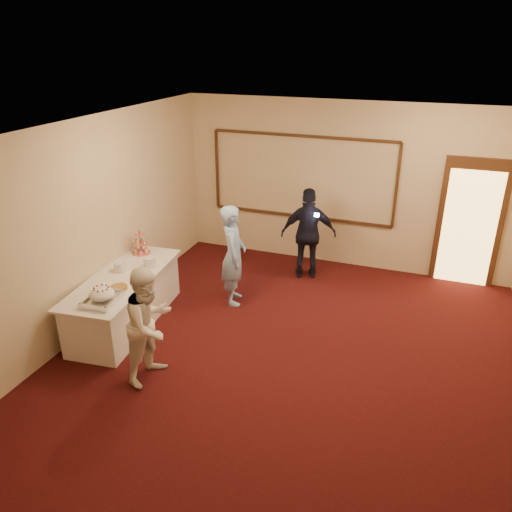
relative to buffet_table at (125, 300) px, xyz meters
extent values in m
plane|color=black|center=(2.56, -0.22, -0.39)|extent=(7.00, 7.00, 0.00)
cube|color=beige|center=(2.56, 3.28, 1.11)|extent=(6.00, 0.04, 3.00)
cube|color=beige|center=(2.56, -3.72, 1.11)|extent=(6.00, 0.04, 3.00)
cube|color=beige|center=(-0.44, -0.22, 1.11)|extent=(0.04, 7.00, 3.00)
cube|color=white|center=(2.56, -0.22, 2.61)|extent=(6.00, 7.00, 0.04)
cube|color=#382510|center=(1.76, 3.25, 0.46)|extent=(3.40, 0.04, 0.05)
cube|color=#382510|center=(1.76, 3.25, 1.96)|extent=(3.40, 0.04, 0.05)
cube|color=#382510|center=(0.06, 3.25, 1.21)|extent=(0.05, 0.04, 1.50)
cube|color=#382510|center=(3.46, 3.25, 1.21)|extent=(0.05, 0.04, 1.50)
cube|color=#382510|center=(4.71, 3.24, 0.71)|extent=(1.05, 0.06, 2.20)
cube|color=#FFBF66|center=(4.71, 3.21, 0.61)|extent=(0.85, 0.02, 2.00)
cube|color=white|center=(0.00, 0.00, -0.02)|extent=(1.01, 2.23, 0.74)
cube|color=white|center=(0.00, 0.00, 0.37)|extent=(1.12, 2.36, 0.03)
cube|color=#ABAEB2|center=(0.19, -0.73, 0.40)|extent=(0.44, 0.54, 0.04)
ellipsoid|color=white|center=(0.19, -0.73, 0.50)|extent=(0.33, 0.33, 0.15)
cube|color=silver|center=(0.30, -0.57, 0.43)|extent=(0.21, 0.32, 0.01)
cylinder|color=#DA5E59|center=(-0.22, 0.84, 0.58)|extent=(0.02, 0.02, 0.40)
cylinder|color=#DA5E59|center=(-0.22, 0.84, 0.39)|extent=(0.30, 0.30, 0.01)
cylinder|color=#DA5E59|center=(-0.22, 0.84, 0.55)|extent=(0.23, 0.23, 0.01)
cylinder|color=#DA5E59|center=(-0.22, 0.84, 0.71)|extent=(0.16, 0.16, 0.01)
cylinder|color=white|center=(-0.13, 0.14, 0.45)|extent=(0.17, 0.17, 0.15)
cylinder|color=white|center=(-0.13, 0.14, 0.53)|extent=(0.18, 0.18, 0.01)
cylinder|color=white|center=(0.20, 0.43, 0.46)|extent=(0.18, 0.18, 0.15)
cylinder|color=white|center=(0.20, 0.43, 0.54)|extent=(0.19, 0.19, 0.01)
cylinder|color=white|center=(0.19, -0.36, 0.39)|extent=(0.27, 0.27, 0.01)
cylinder|color=olive|center=(0.19, -0.36, 0.42)|extent=(0.23, 0.23, 0.04)
imported|color=#8EB6EF|center=(1.25, 1.18, 0.43)|extent=(0.57, 0.70, 1.64)
imported|color=white|center=(1.05, -0.97, 0.37)|extent=(0.68, 0.81, 1.51)
imported|color=black|center=(2.12, 2.49, 0.43)|extent=(1.03, 0.65, 1.63)
cube|color=white|center=(2.30, 2.29, 0.86)|extent=(0.07, 0.04, 0.05)
camera|label=1|loc=(4.09, -5.42, 3.60)|focal=35.00mm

